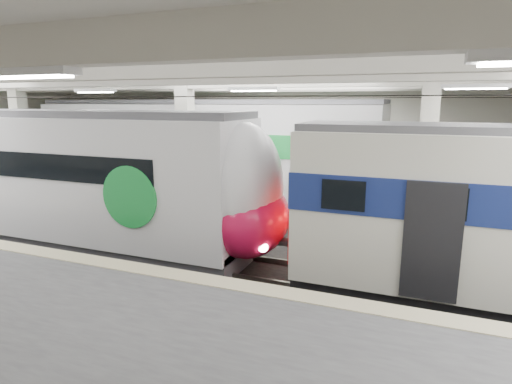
% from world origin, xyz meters
% --- Properties ---
extents(station_hall, '(36.00, 24.00, 5.75)m').
position_xyz_m(station_hall, '(0.00, -1.74, 3.24)').
color(station_hall, black).
rests_on(station_hall, ground).
extents(modern_emu, '(13.28, 2.74, 4.31)m').
position_xyz_m(modern_emu, '(-4.34, -0.00, 2.12)').
color(modern_emu, silver).
rests_on(modern_emu, ground).
extents(far_train, '(14.65, 3.11, 4.64)m').
position_xyz_m(far_train, '(-3.67, 5.50, 2.40)').
color(far_train, silver).
rests_on(far_train, ground).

